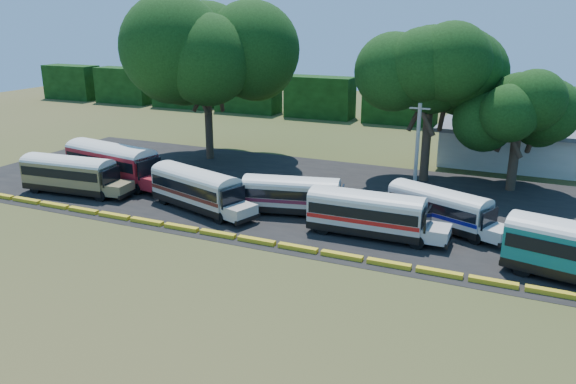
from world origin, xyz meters
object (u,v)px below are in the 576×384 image
at_px(bus_beige, 71,172).
at_px(bus_cream_west, 197,187).
at_px(bus_white_red, 369,212).
at_px(tree_west, 206,54).
at_px(bus_red, 113,161).

distance_m(bus_beige, bus_cream_west, 12.08).
xyz_separation_m(bus_beige, bus_white_red, (25.77, 0.87, -0.08)).
bearing_deg(tree_west, bus_beige, -105.07).
bearing_deg(tree_west, bus_white_red, -33.97).
distance_m(bus_red, bus_cream_west, 11.09).
distance_m(bus_beige, bus_red, 3.98).
relative_size(bus_beige, tree_west, 0.63).
bearing_deg(bus_cream_west, bus_white_red, 17.93).
relative_size(bus_cream_west, bus_white_red, 1.05).
relative_size(bus_red, tree_west, 0.72).
bearing_deg(bus_cream_west, bus_beige, -158.47).
xyz_separation_m(bus_red, bus_cream_west, (10.69, -2.92, -0.28)).
bearing_deg(bus_red, bus_beige, -100.49).
xyz_separation_m(bus_cream_west, bus_white_red, (13.72, 0.06, -0.05)).
height_order(bus_beige, bus_red, bus_red).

